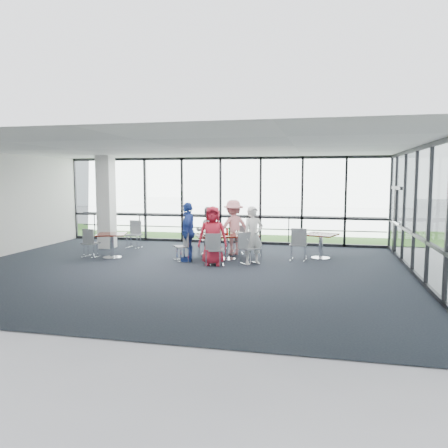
% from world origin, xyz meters
% --- Properties ---
extents(floor, '(12.00, 10.00, 0.02)m').
position_xyz_m(floor, '(0.00, 0.00, -0.01)').
color(floor, black).
rests_on(floor, ground).
extents(ceiling, '(12.00, 10.00, 0.04)m').
position_xyz_m(ceiling, '(0.00, 0.00, 3.20)').
color(ceiling, white).
rests_on(ceiling, ground).
extents(wall_front, '(12.00, 0.10, 3.20)m').
position_xyz_m(wall_front, '(0.00, -5.00, 1.60)').
color(wall_front, silver).
rests_on(wall_front, ground).
extents(curtain_wall_back, '(12.00, 0.10, 3.20)m').
position_xyz_m(curtain_wall_back, '(0.00, 5.00, 1.60)').
color(curtain_wall_back, white).
rests_on(curtain_wall_back, ground).
extents(curtain_wall_right, '(0.10, 10.00, 3.20)m').
position_xyz_m(curtain_wall_right, '(6.00, 0.00, 1.60)').
color(curtain_wall_right, white).
rests_on(curtain_wall_right, ground).
extents(exit_door, '(0.12, 1.60, 2.10)m').
position_xyz_m(exit_door, '(6.00, 3.75, 1.05)').
color(exit_door, black).
rests_on(exit_door, ground).
extents(structural_column, '(0.50, 0.50, 3.20)m').
position_xyz_m(structural_column, '(-3.60, 3.00, 1.60)').
color(structural_column, silver).
rests_on(structural_column, ground).
extents(apron, '(80.00, 70.00, 0.02)m').
position_xyz_m(apron, '(0.00, 10.00, -0.02)').
color(apron, gray).
rests_on(apron, ground).
extents(grass_strip, '(80.00, 5.00, 0.01)m').
position_xyz_m(grass_strip, '(0.00, 8.00, 0.01)').
color(grass_strip, '#2A581E').
rests_on(grass_strip, ground).
extents(hangar_main, '(24.00, 10.00, 6.00)m').
position_xyz_m(hangar_main, '(4.00, 32.00, 3.00)').
color(hangar_main, silver).
rests_on(hangar_main, ground).
extents(hangar_aux, '(10.00, 6.00, 4.00)m').
position_xyz_m(hangar_aux, '(-18.00, 28.00, 2.00)').
color(hangar_aux, silver).
rests_on(hangar_aux, ground).
extents(guard_rail, '(12.00, 0.06, 0.06)m').
position_xyz_m(guard_rail, '(0.00, 5.60, 0.50)').
color(guard_rail, '#2D2D33').
rests_on(guard_rail, ground).
extents(main_table, '(2.04, 1.62, 0.75)m').
position_xyz_m(main_table, '(0.92, 1.75, 0.61)').
color(main_table, '#321207').
rests_on(main_table, ground).
extents(side_table_left, '(1.04, 1.04, 0.75)m').
position_xyz_m(side_table_left, '(-2.53, 1.23, 0.63)').
color(side_table_left, '#321207').
rests_on(side_table_left, ground).
extents(side_table_right, '(1.11, 1.11, 0.75)m').
position_xyz_m(side_table_right, '(3.68, 2.53, 0.63)').
color(side_table_right, '#321207').
rests_on(side_table_right, ground).
extents(diner_near_left, '(0.88, 0.65, 1.65)m').
position_xyz_m(diner_near_left, '(0.73, 0.86, 0.83)').
color(diner_near_left, red).
rests_on(diner_near_left, ground).
extents(diner_near_right, '(0.74, 0.69, 1.64)m').
position_xyz_m(diner_near_right, '(1.81, 1.23, 0.82)').
color(diner_near_right, silver).
rests_on(diner_near_right, ground).
extents(diner_far_left, '(0.85, 0.66, 1.53)m').
position_xyz_m(diner_far_left, '(0.21, 2.31, 0.77)').
color(diner_far_left, gray).
rests_on(diner_far_left, ground).
extents(diner_far_right, '(1.26, 1.11, 1.74)m').
position_xyz_m(diner_far_right, '(0.97, 2.60, 0.87)').
color(diner_far_right, '#D98589').
rests_on(diner_far_right, ground).
extents(diner_end, '(0.73, 1.10, 1.73)m').
position_xyz_m(diner_end, '(-0.11, 1.28, 0.86)').
color(diner_end, '#25419E').
rests_on(diner_end, ground).
extents(chair_main_nl, '(0.53, 0.53, 0.90)m').
position_xyz_m(chair_main_nl, '(0.86, 0.77, 0.45)').
color(chair_main_nl, slate).
rests_on(chair_main_nl, ground).
extents(chair_main_nr, '(0.62, 0.62, 0.90)m').
position_xyz_m(chair_main_nr, '(1.74, 1.18, 0.45)').
color(chair_main_nr, slate).
rests_on(chair_main_nr, ground).
extents(chair_main_fl, '(0.58, 0.58, 0.95)m').
position_xyz_m(chair_main_fl, '(0.23, 2.37, 0.47)').
color(chair_main_fl, slate).
rests_on(chair_main_fl, ground).
extents(chair_main_fr, '(0.54, 0.54, 0.89)m').
position_xyz_m(chair_main_fr, '(1.05, 2.75, 0.44)').
color(chair_main_fr, slate).
rests_on(chair_main_fr, ground).
extents(chair_main_end, '(0.58, 0.58, 0.84)m').
position_xyz_m(chair_main_end, '(-0.30, 1.28, 0.42)').
color(chair_main_end, slate).
rests_on(chair_main_end, ground).
extents(chair_spare_la, '(0.51, 0.51, 0.88)m').
position_xyz_m(chair_spare_la, '(-3.21, 1.18, 0.44)').
color(chair_spare_la, slate).
rests_on(chair_spare_la, ground).
extents(chair_spare_lb, '(0.50, 0.50, 0.93)m').
position_xyz_m(chair_spare_lb, '(-2.66, 3.12, 0.46)').
color(chair_spare_lb, slate).
rests_on(chair_spare_lb, ground).
extents(chair_spare_r, '(0.51, 0.51, 0.95)m').
position_xyz_m(chair_spare_r, '(3.04, 2.05, 0.48)').
color(chair_spare_r, slate).
rests_on(chair_spare_r, ground).
extents(plate_nl, '(0.24, 0.24, 0.01)m').
position_xyz_m(plate_nl, '(0.60, 1.21, 0.76)').
color(plate_nl, white).
rests_on(plate_nl, main_table).
extents(plate_nr, '(0.23, 0.23, 0.01)m').
position_xyz_m(plate_nr, '(1.57, 1.64, 0.76)').
color(plate_nr, white).
rests_on(plate_nr, main_table).
extents(plate_fl, '(0.24, 0.24, 0.01)m').
position_xyz_m(plate_fl, '(0.45, 1.84, 0.76)').
color(plate_fl, white).
rests_on(plate_fl, main_table).
extents(plate_fr, '(0.26, 0.26, 0.01)m').
position_xyz_m(plate_fr, '(1.21, 2.26, 0.76)').
color(plate_fr, white).
rests_on(plate_fr, main_table).
extents(plate_end, '(0.25, 0.25, 0.01)m').
position_xyz_m(plate_end, '(0.20, 1.39, 0.76)').
color(plate_end, white).
rests_on(plate_end, main_table).
extents(tumbler_a, '(0.07, 0.07, 0.15)m').
position_xyz_m(tumbler_a, '(0.81, 1.42, 0.82)').
color(tumbler_a, white).
rests_on(tumbler_a, main_table).
extents(tumbler_b, '(0.07, 0.07, 0.14)m').
position_xyz_m(tumbler_b, '(1.26, 1.70, 0.82)').
color(tumbler_b, white).
rests_on(tumbler_b, main_table).
extents(tumbler_c, '(0.08, 0.08, 0.15)m').
position_xyz_m(tumbler_c, '(0.89, 1.99, 0.83)').
color(tumbler_c, white).
rests_on(tumbler_c, main_table).
extents(tumbler_d, '(0.07, 0.07, 0.14)m').
position_xyz_m(tumbler_d, '(0.39, 1.39, 0.82)').
color(tumbler_d, white).
rests_on(tumbler_d, main_table).
extents(menu_a, '(0.33, 0.34, 0.00)m').
position_xyz_m(menu_a, '(0.96, 1.37, 0.75)').
color(menu_a, white).
rests_on(menu_a, main_table).
extents(menu_b, '(0.28, 0.20, 0.00)m').
position_xyz_m(menu_b, '(1.78, 1.81, 0.75)').
color(menu_b, white).
rests_on(menu_b, main_table).
extents(menu_c, '(0.29, 0.33, 0.00)m').
position_xyz_m(menu_c, '(0.92, 2.10, 0.75)').
color(menu_c, white).
rests_on(menu_c, main_table).
extents(condiment_caddy, '(0.10, 0.07, 0.04)m').
position_xyz_m(condiment_caddy, '(0.92, 1.80, 0.77)').
color(condiment_caddy, black).
rests_on(condiment_caddy, main_table).
extents(ketchup_bottle, '(0.06, 0.06, 0.18)m').
position_xyz_m(ketchup_bottle, '(0.96, 1.76, 0.84)').
color(ketchup_bottle, '#B61508').
rests_on(ketchup_bottle, main_table).
extents(green_bottle, '(0.05, 0.05, 0.20)m').
position_xyz_m(green_bottle, '(1.01, 1.81, 0.85)').
color(green_bottle, '#23682F').
rests_on(green_bottle, main_table).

